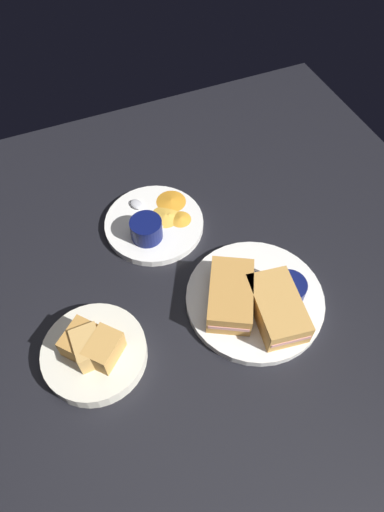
# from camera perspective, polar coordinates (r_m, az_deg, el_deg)

# --- Properties ---
(ground_plane) EXTENTS (1.10, 1.10, 0.03)m
(ground_plane) POSITION_cam_1_polar(r_m,az_deg,el_deg) (0.87, 1.84, -2.81)
(ground_plane) COLOR black
(plate_sandwich_main) EXTENTS (0.25, 0.25, 0.02)m
(plate_sandwich_main) POSITION_cam_1_polar(r_m,az_deg,el_deg) (0.83, 8.02, -5.50)
(plate_sandwich_main) COLOR white
(plate_sandwich_main) RESTS_ON ground_plane
(sandwich_half_near) EXTENTS (0.15, 0.13, 0.05)m
(sandwich_half_near) POSITION_cam_1_polar(r_m,az_deg,el_deg) (0.79, 4.96, -5.02)
(sandwich_half_near) COLOR #C68C42
(sandwich_half_near) RESTS_ON plate_sandwich_main
(sandwich_half_far) EXTENTS (0.14, 0.09, 0.05)m
(sandwich_half_far) POSITION_cam_1_polar(r_m,az_deg,el_deg) (0.79, 10.84, -6.54)
(sandwich_half_far) COLOR tan
(sandwich_half_far) RESTS_ON plate_sandwich_main
(ramekin_dark_sauce) EXTENTS (0.06, 0.06, 0.04)m
(ramekin_dark_sauce) POSITION_cam_1_polar(r_m,az_deg,el_deg) (0.81, 12.21, -4.20)
(ramekin_dark_sauce) COLOR #0C144C
(ramekin_dark_sauce) RESTS_ON plate_sandwich_main
(spoon_by_dark_ramekin) EXTENTS (0.02, 0.10, 0.01)m
(spoon_by_dark_ramekin) POSITION_cam_1_polar(r_m,az_deg,el_deg) (0.81, 8.69, -5.82)
(spoon_by_dark_ramekin) COLOR silver
(spoon_by_dark_ramekin) RESTS_ON plate_sandwich_main
(plate_chips_companion) EXTENTS (0.20, 0.20, 0.02)m
(plate_chips_companion) POSITION_cam_1_polar(r_m,az_deg,el_deg) (0.92, -4.86, 4.12)
(plate_chips_companion) COLOR white
(plate_chips_companion) RESTS_ON ground_plane
(ramekin_light_gravy) EXTENTS (0.06, 0.06, 0.04)m
(ramekin_light_gravy) POSITION_cam_1_polar(r_m,az_deg,el_deg) (0.88, -5.87, 3.49)
(ramekin_light_gravy) COLOR #0C144C
(ramekin_light_gravy) RESTS_ON plate_chips_companion
(spoon_by_gravy_ramekin) EXTENTS (0.10, 0.05, 0.01)m
(spoon_by_gravy_ramekin) POSITION_cam_1_polar(r_m,az_deg,el_deg) (0.94, -6.63, 6.14)
(spoon_by_gravy_ramekin) COLOR silver
(spoon_by_gravy_ramekin) RESTS_ON plate_chips_companion
(plantain_chip_scatter) EXTENTS (0.12, 0.15, 0.01)m
(plantain_chip_scatter) POSITION_cam_1_polar(r_m,az_deg,el_deg) (0.93, -3.18, 5.59)
(plantain_chip_scatter) COLOR gold
(plantain_chip_scatter) RESTS_ON plate_chips_companion
(bread_basket_rear) EXTENTS (0.18, 0.18, 0.08)m
(bread_basket_rear) POSITION_cam_1_polar(r_m,az_deg,el_deg) (0.77, -12.44, -11.82)
(bread_basket_rear) COLOR silver
(bread_basket_rear) RESTS_ON ground_plane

